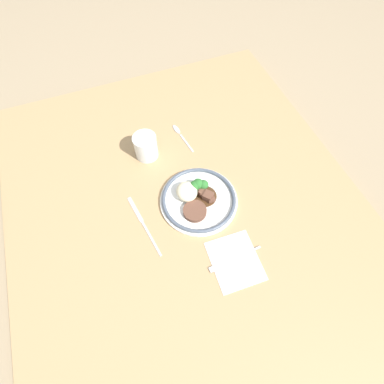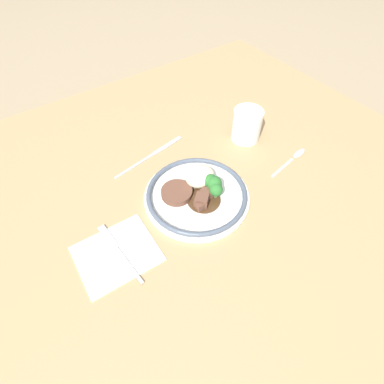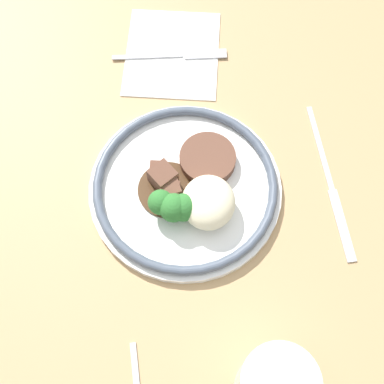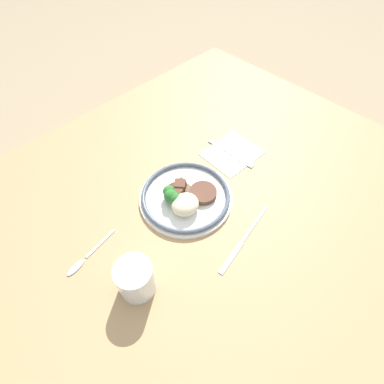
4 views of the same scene
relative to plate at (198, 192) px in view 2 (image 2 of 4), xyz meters
name	(u,v)px [view 2 (image 2 of 4)]	position (x,y,z in m)	size (l,w,h in m)	color
ground_plane	(185,199)	(-0.01, 0.04, -0.06)	(8.00, 8.00, 0.00)	#998466
dining_table	(184,194)	(-0.01, 0.04, -0.04)	(1.35, 1.12, 0.04)	tan
napkin	(117,254)	(-0.23, -0.03, -0.02)	(0.17, 0.14, 0.00)	white
plate	(198,192)	(0.00, 0.00, 0.00)	(0.25, 0.25, 0.06)	white
juice_glass	(247,126)	(0.24, 0.10, 0.03)	(0.08, 0.08, 0.09)	orange
fork	(116,247)	(-0.22, -0.01, -0.01)	(0.02, 0.17, 0.00)	#B7B7BC
knife	(152,155)	(-0.02, 0.19, -0.01)	(0.23, 0.05, 0.00)	#B7B7BC
spoon	(295,157)	(0.30, -0.04, -0.01)	(0.15, 0.04, 0.01)	#B7B7BC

